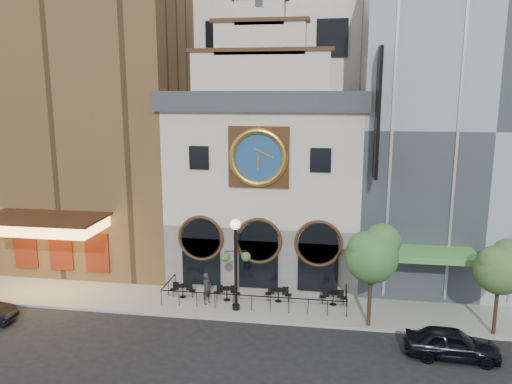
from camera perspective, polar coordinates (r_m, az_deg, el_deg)
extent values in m
plane|color=black|center=(27.97, -0.92, -14.71)|extent=(120.00, 120.00, 0.00)
cube|color=gray|center=(30.17, -0.11, -12.52)|extent=(44.00, 5.00, 0.15)
cube|color=#605E5B|center=(34.55, 1.31, -5.70)|extent=(12.00, 8.00, 4.00)
cube|color=beige|center=(33.35, 1.35, 3.37)|extent=(12.00, 8.00, 7.00)
cube|color=#2D3035|center=(33.03, 1.38, 10.43)|extent=(12.60, 8.60, 1.20)
cube|color=#382110|center=(29.23, 0.32, 4.01)|extent=(3.60, 0.25, 3.60)
cylinder|color=navy|center=(29.09, 0.28, 3.98)|extent=(3.10, 0.12, 3.10)
torus|color=#BF8A38|center=(29.01, 0.25, 3.96)|extent=(3.46, 0.36, 3.46)
cube|color=brown|center=(38.80, -18.01, 11.36)|extent=(14.00, 12.00, 25.00)
cube|color=#FFBF59|center=(33.06, -23.07, -3.46)|extent=(7.00, 3.40, 0.70)
cube|color=#382110|center=(32.95, -23.13, -2.70)|extent=(7.40, 3.80, 0.15)
cube|color=#621D0D|center=(35.00, -21.38, -6.28)|extent=(5.60, 0.15, 2.60)
cube|color=gray|center=(35.90, 23.03, 7.06)|extent=(14.00, 12.00, 20.00)
cube|color=#509745|center=(29.50, 19.70, -6.76)|extent=(4.50, 2.40, 0.35)
cube|color=black|center=(27.87, 13.74, 8.70)|extent=(0.18, 1.60, 7.00)
cube|color=silver|center=(45.60, 3.52, 21.10)|extent=(20.00, 16.00, 40.00)
cylinder|color=black|center=(30.73, -8.40, -10.54)|extent=(0.68, 0.68, 0.03)
cylinder|color=black|center=(30.87, -8.38, -11.17)|extent=(0.06, 0.06, 0.72)
cylinder|color=black|center=(30.07, -3.37, -10.94)|extent=(0.68, 0.68, 0.03)
cylinder|color=black|center=(30.21, -3.36, -11.59)|extent=(0.06, 0.06, 0.72)
cylinder|color=black|center=(29.87, 2.57, -11.08)|extent=(0.68, 0.68, 0.03)
cylinder|color=black|center=(30.02, 2.57, -11.74)|extent=(0.06, 0.06, 0.72)
cylinder|color=black|center=(29.76, 8.82, -11.30)|extent=(0.68, 0.68, 0.03)
cylinder|color=black|center=(29.91, 8.80, -11.96)|extent=(0.06, 0.06, 0.72)
imported|color=black|center=(26.09, 21.51, -15.81)|extent=(4.35, 1.91, 1.46)
imported|color=#222227|center=(29.67, -5.61, -10.91)|extent=(0.70, 0.80, 1.84)
cylinder|color=black|center=(28.24, -2.34, -8.81)|extent=(0.17, 0.17, 4.81)
cylinder|color=black|center=(29.10, -2.30, -13.00)|extent=(0.42, 0.42, 0.29)
sphere|color=white|center=(27.45, -2.38, -3.72)|extent=(0.58, 0.58, 0.58)
sphere|color=#2A5A24|center=(27.99, -3.54, -7.45)|extent=(0.54, 0.54, 0.54)
sphere|color=#2A5A24|center=(28.02, -1.16, -7.40)|extent=(0.54, 0.54, 0.54)
cylinder|color=#382619|center=(27.41, 12.85, -11.84)|extent=(0.21, 0.21, 2.96)
sphere|color=#2D5E25|center=(26.59, 13.07, -7.22)|extent=(2.75, 2.75, 2.75)
sphere|color=#2D5E25|center=(26.72, 14.23, -5.53)|extent=(1.90, 1.90, 1.90)
sphere|color=#2D5E25|center=(26.20, 12.23, -6.26)|extent=(1.69, 1.69, 1.69)
cylinder|color=#382619|center=(28.64, 25.71, -11.98)|extent=(0.19, 0.19, 2.68)
sphere|color=#355C24|center=(27.91, 26.08, -7.98)|extent=(2.49, 2.49, 2.49)
sphere|color=#355C24|center=(28.12, 26.97, -6.49)|extent=(1.73, 1.73, 1.73)
sphere|color=#355C24|center=(27.48, 25.52, -7.18)|extent=(1.53, 1.53, 1.53)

